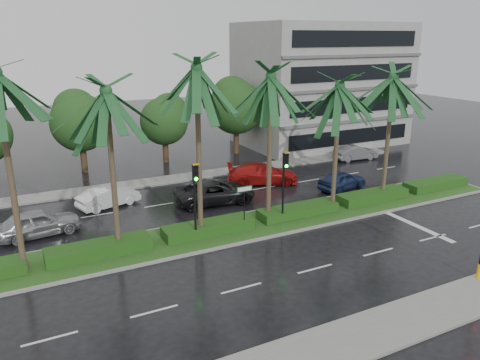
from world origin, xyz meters
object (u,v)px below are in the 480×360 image
street_sign (244,197)px  car_silver (38,223)px  car_darkgrey (215,192)px  car_blue (342,180)px  signal_median_left (195,191)px  car_red (263,174)px  car_grey (356,153)px  car_white (108,197)px

street_sign → car_silver: bearing=155.5°
car_darkgrey → car_blue: 9.62m
signal_median_left → car_red: (8.50, 7.74, -2.23)m
car_blue → street_sign: bearing=99.5°
car_grey → car_white: bearing=100.6°
signal_median_left → car_red: 11.71m
car_red → car_grey: 11.23m
signal_median_left → car_darkgrey: 6.80m
car_blue → car_silver: bearing=76.2°
car_silver → car_white: (4.50, 2.93, -0.10)m
signal_median_left → street_sign: 3.13m
signal_median_left → car_grey: 22.05m
signal_median_left → car_silver: size_ratio=0.96×
car_blue → car_grey: car_blue is taller
car_blue → car_darkgrey: bearing=70.3°
car_grey → car_blue: bearing=138.7°
street_sign → car_red: (5.50, 7.56, -1.35)m
car_darkgrey → car_red: size_ratio=1.02×
street_sign → car_blue: (10.00, 3.71, -1.45)m
signal_median_left → car_silver: bearing=146.5°
car_white → car_blue: (16.00, -4.01, 0.00)m
car_silver → car_red: bearing=-87.9°
car_red → car_white: bearing=112.0°
car_blue → car_red: bearing=38.7°
signal_median_left → car_grey: bearing=27.3°
car_silver → car_grey: bearing=-87.1°
car_red → car_blue: car_red is taller
signal_median_left → car_white: size_ratio=1.07×
signal_median_left → car_darkgrey: (3.50, 5.38, -2.24)m
car_darkgrey → car_blue: (9.50, -1.48, -0.08)m
street_sign → car_darkgrey: bearing=84.5°
signal_median_left → car_red: bearing=42.3°
signal_median_left → car_silver: (-7.50, 4.97, -2.23)m
car_silver → car_blue: (20.50, -1.08, -0.09)m
car_silver → car_darkgrey: (11.00, 0.41, -0.02)m
car_white → car_blue: 16.49m
car_red → car_grey: size_ratio=1.32×
car_darkgrey → signal_median_left: bearing=152.5°
car_white → car_red: car_red is taller
car_red → car_blue: bearing=-107.7°
signal_median_left → street_sign: size_ratio=1.68×
car_white → car_darkgrey: (6.50, -2.52, 0.08)m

